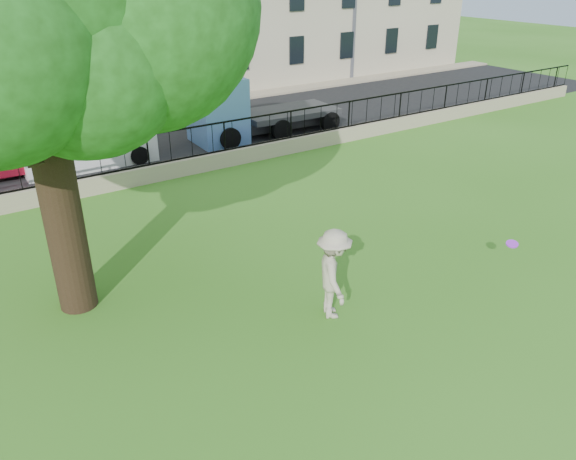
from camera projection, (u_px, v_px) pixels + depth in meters
ground at (382, 363)px, 10.96m from camera, size 120.00×120.00×0.00m
retaining_wall at (150, 173)px, 19.80m from camera, size 50.00×0.40×0.60m
iron_railing at (148, 150)px, 19.43m from camera, size 50.00×0.05×1.13m
street at (109, 148)px, 23.44m from camera, size 60.00×9.00×0.01m
sidewalk at (75, 120)px, 27.30m from camera, size 60.00×1.40×0.12m
man at (333, 274)px, 12.03m from camera, size 1.26×1.53×2.06m
frisbee at (512, 244)px, 12.55m from camera, size 0.33×0.33×0.12m
white_van at (87, 139)px, 21.10m from camera, size 4.84×1.98×2.02m
blue_truck at (264, 104)px, 24.69m from camera, size 6.66×2.60×2.75m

